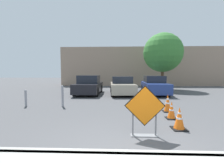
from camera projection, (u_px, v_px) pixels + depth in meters
name	position (u px, v px, depth m)	size (l,w,h in m)	color
ground_plane	(120.00, 93.00, 12.96)	(96.00, 96.00, 0.00)	#4C4C4F
curb_lip	(127.00, 155.00, 2.98)	(30.26, 0.20, 0.14)	#999993
road_closed_sign	(145.00, 110.00, 3.99)	(1.09, 0.20, 1.39)	black
traffic_cone_nearest	(179.00, 119.00, 4.54)	(0.43, 0.43, 0.68)	black
traffic_cone_second	(171.00, 110.00, 5.61)	(0.39, 0.39, 0.67)	black
traffic_cone_third	(168.00, 103.00, 6.64)	(0.40, 0.40, 0.78)	black
parked_car_nearest	(89.00, 85.00, 12.38)	(1.91, 4.05, 1.55)	black
parked_car_second	(122.00, 86.00, 12.38)	(2.07, 4.42, 1.46)	#A39984
parked_car_third	(154.00, 85.00, 12.58)	(1.95, 4.69, 1.51)	navy
bollard_nearest	(63.00, 95.00, 7.63)	(0.12, 0.12, 1.11)	gray
bollard_second	(26.00, 98.00, 7.71)	(0.12, 0.12, 0.87)	gray
building_facade_backdrop	(141.00, 67.00, 22.69)	(22.66, 5.00, 5.32)	gray
street_tree_behind_lot	(163.00, 53.00, 15.63)	(4.05, 4.05, 5.91)	#513823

